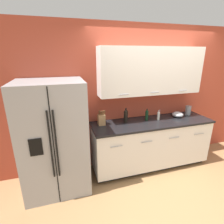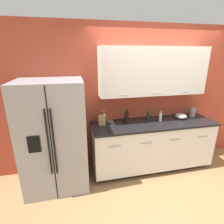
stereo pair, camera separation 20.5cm
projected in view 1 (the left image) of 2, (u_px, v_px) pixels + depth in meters
ground_plane at (180, 191)px, 2.80m from camera, size 14.00×14.00×0.00m
wall_back at (152, 90)px, 3.31m from camera, size 10.00×0.39×2.60m
counter_unit at (150, 144)px, 3.32m from camera, size 2.22×0.64×0.93m
refrigerator at (55, 138)px, 2.66m from camera, size 0.96×0.79×1.74m
knife_block at (102, 119)px, 2.99m from camera, size 0.13×0.11×0.26m
wine_bottle at (126, 116)px, 3.09m from camera, size 0.07×0.07×0.26m
soap_dispenser at (158, 116)px, 3.22m from camera, size 0.05×0.05×0.19m
oil_bottle at (147, 115)px, 3.21m from camera, size 0.06×0.06×0.21m
steel_canister at (188, 110)px, 3.49m from camera, size 0.11×0.11×0.20m
mixing_bowl at (178, 114)px, 3.38m from camera, size 0.21×0.21×0.10m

